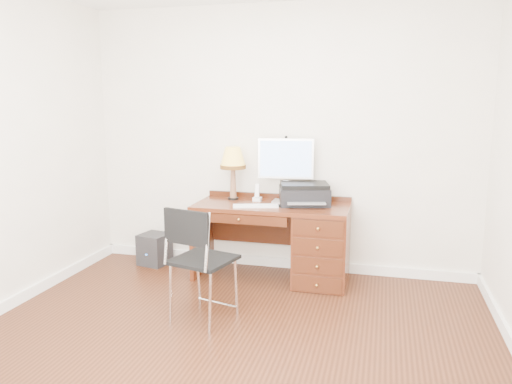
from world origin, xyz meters
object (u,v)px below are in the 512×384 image
(printer, at_px, (304,194))
(chair, at_px, (200,253))
(desk, at_px, (304,240))
(equipment_box, at_px, (155,249))
(phone, at_px, (257,196))
(leg_lamp, at_px, (233,161))
(monitor, at_px, (286,162))

(printer, bearing_deg, chair, -131.45)
(desk, bearing_deg, equipment_box, 176.65)
(phone, bearing_deg, desk, -14.33)
(leg_lamp, relative_size, equipment_box, 1.61)
(monitor, height_order, phone, monitor)
(chair, distance_m, equipment_box, 1.65)
(printer, height_order, leg_lamp, leg_lamp)
(phone, bearing_deg, monitor, 8.88)
(monitor, relative_size, printer, 1.15)
(desk, height_order, chair, chair)
(printer, bearing_deg, leg_lamp, 161.03)
(phone, height_order, equipment_box, phone)
(printer, xyz_separation_m, leg_lamp, (-0.74, 0.06, 0.29))
(desk, distance_m, phone, 0.65)
(monitor, height_order, equipment_box, monitor)
(printer, relative_size, leg_lamp, 1.03)
(desk, height_order, equipment_box, desk)
(leg_lamp, height_order, chair, leg_lamp)
(phone, bearing_deg, printer, -5.13)
(leg_lamp, xyz_separation_m, chair, (0.12, -1.29, -0.57))
(desk, bearing_deg, leg_lamp, 169.57)
(desk, height_order, phone, phone)
(monitor, xyz_separation_m, printer, (0.20, -0.09, -0.29))
(printer, distance_m, phone, 0.49)
(desk, bearing_deg, printer, 101.46)
(leg_lamp, bearing_deg, desk, -10.43)
(equipment_box, bearing_deg, phone, 13.09)
(leg_lamp, height_order, phone, leg_lamp)
(desk, distance_m, equipment_box, 1.66)
(desk, height_order, printer, printer)
(printer, xyz_separation_m, chair, (-0.62, -1.23, -0.28))
(leg_lamp, bearing_deg, monitor, 3.36)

